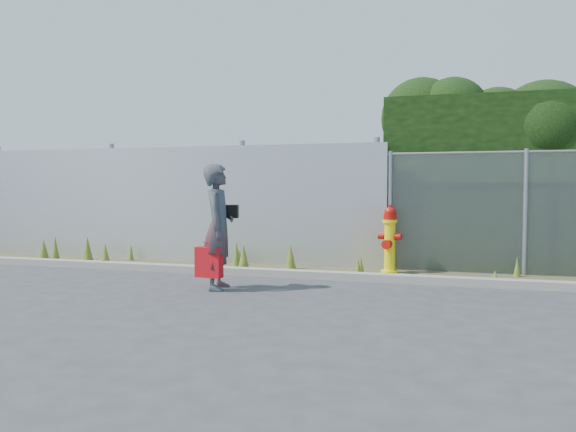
{
  "coord_description": "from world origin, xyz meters",
  "views": [
    {
      "loc": [
        2.1,
        -6.7,
        1.44
      ],
      "look_at": [
        -0.3,
        1.4,
        1.0
      ],
      "focal_mm": 35.0,
      "sensor_mm": 36.0,
      "label": 1
    }
  ],
  "objects": [
    {
      "name": "weed_strip",
      "position": [
        -0.15,
        2.39,
        0.13
      ],
      "size": [
        16.0,
        1.2,
        0.54
      ],
      "color": "#474128",
      "rests_on": "ground"
    },
    {
      "name": "black_shoulder_bag",
      "position": [
        -0.95,
        0.68,
        1.09
      ],
      "size": [
        0.25,
        0.1,
        0.19
      ],
      "rotation": [
        0.0,
        0.0,
        0.18
      ],
      "color": "black"
    },
    {
      "name": "fire_hydrant",
      "position": [
        1.09,
        2.6,
        0.55
      ],
      "size": [
        0.38,
        0.34,
        1.14
      ],
      "rotation": [
        0.0,
        0.0,
        -0.21
      ],
      "color": "#FFEB0D",
      "rests_on": "ground"
    },
    {
      "name": "corrugated_fence",
      "position": [
        -3.25,
        3.01,
        1.1
      ],
      "size": [
        8.5,
        0.21,
        2.3
      ],
      "color": "#BBBCC3",
      "rests_on": "ground"
    },
    {
      "name": "woman",
      "position": [
        -1.06,
        0.54,
        0.88
      ],
      "size": [
        0.53,
        0.71,
        1.76
      ],
      "primitive_type": "imported",
      "rotation": [
        0.0,
        0.0,
        1.76
      ],
      "color": "#106269",
      "rests_on": "ground"
    },
    {
      "name": "curb",
      "position": [
        0.0,
        1.8,
        0.06
      ],
      "size": [
        16.0,
        0.22,
        0.12
      ],
      "primitive_type": "cube",
      "color": "gray",
      "rests_on": "ground"
    },
    {
      "name": "ground",
      "position": [
        0.0,
        0.0,
        0.0
      ],
      "size": [
        80.0,
        80.0,
        0.0
      ],
      "primitive_type": "plane",
      "color": "#39383B",
      "rests_on": "ground"
    },
    {
      "name": "red_tote_bag",
      "position": [
        -1.13,
        0.37,
        0.4
      ],
      "size": [
        0.38,
        0.14,
        0.5
      ],
      "rotation": [
        0.0,
        0.0,
        -0.09
      ],
      "color": "red"
    }
  ]
}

